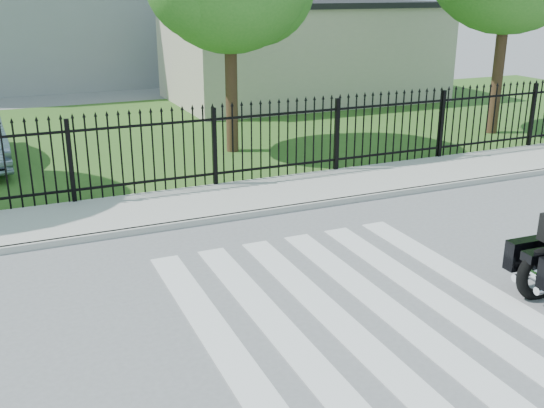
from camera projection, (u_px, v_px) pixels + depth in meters
name	position (u px, v px, depth m)	size (l,w,h in m)	color
ground	(355.00, 308.00, 8.81)	(120.00, 120.00, 0.00)	slate
crosswalk	(355.00, 308.00, 8.81)	(5.00, 5.50, 0.01)	silver
sidewalk	(231.00, 199.00, 13.12)	(40.00, 2.00, 0.12)	#ADAAA3
curb	(249.00, 214.00, 12.26)	(40.00, 0.12, 0.12)	#ADAAA3
grass_strip	(152.00, 134.00, 19.21)	(40.00, 12.00, 0.02)	#355C1F
iron_fence	(215.00, 149.00, 13.72)	(26.00, 0.04, 1.80)	black
building_low	(302.00, 54.00, 24.76)	(10.00, 6.00, 3.50)	#B3AA95
building_low_roof	(303.00, 4.00, 24.17)	(10.20, 6.20, 0.20)	black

